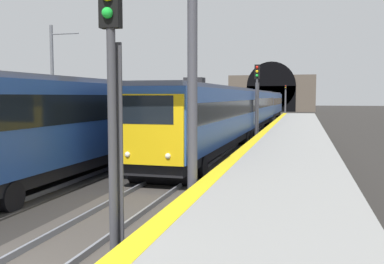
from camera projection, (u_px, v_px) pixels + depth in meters
platform_right_edge_strip at (132, 247)px, 6.79m from camera, size 112.00×0.50×0.01m
train_main_approaching at (251, 108)px, 43.34m from camera, size 58.79×3.07×4.01m
train_adjacent_platform at (157, 112)px, 28.49m from camera, size 38.68×3.12×5.07m
railway_signal_near at (112, 97)px, 7.88m from camera, size 0.39×0.38×5.72m
railway_signal_mid at (257, 96)px, 31.90m from camera, size 0.39×0.38×5.76m
railway_signal_far at (285, 97)px, 80.10m from camera, size 0.39×0.38×5.56m
overhead_signal_gantry at (56, 23)px, 12.94m from camera, size 0.70×8.73×7.51m
tunnel_portal at (271, 93)px, 97.54m from camera, size 2.31×19.34×11.14m
catenary_mast_near at (53, 85)px, 28.86m from camera, size 0.22×2.11×8.13m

